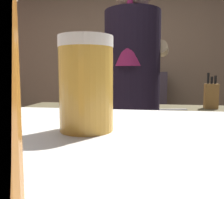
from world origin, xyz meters
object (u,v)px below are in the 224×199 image
at_px(bartender, 132,97).
at_px(knife_block, 211,96).
at_px(chefs_knife, 172,110).
at_px(bottle_olive_oil, 112,66).
at_px(bottle_soy, 123,65).
at_px(pint_glass_far, 86,84).
at_px(mixing_bowl, 100,103).

bearing_deg(bartender, knife_block, -42.96).
xyz_separation_m(bartender, chefs_knife, (0.28, 0.40, -0.13)).
bearing_deg(chefs_knife, bottle_olive_oil, 103.84).
bearing_deg(bottle_soy, bartender, -81.98).
bearing_deg(bottle_soy, pint_glass_far, -84.75).
distance_m(bartender, chefs_knife, 0.51).
height_order(mixing_bowl, pint_glass_far, pint_glass_far).
bearing_deg(mixing_bowl, bartender, -60.81).
bearing_deg(chefs_knife, mixing_bowl, 152.60).
bearing_deg(bartender, pint_glass_far, -174.15).
bearing_deg(bottle_olive_oil, bartender, -77.47).
distance_m(knife_block, mixing_bowl, 0.92).
bearing_deg(bottle_soy, bottle_olive_oil, 167.22).
height_order(knife_block, bottle_olive_oil, bottle_olive_oil).
relative_size(mixing_bowl, chefs_knife, 0.81).
xyz_separation_m(bartender, knife_block, (0.60, 0.54, -0.03)).
bearing_deg(chefs_knife, bartender, -136.50).
height_order(mixing_bowl, chefs_knife, mixing_bowl).
relative_size(mixing_bowl, bottle_soy, 0.73).
relative_size(knife_block, mixing_bowl, 1.48).
height_order(bartender, bottle_olive_oil, bartender).
xyz_separation_m(mixing_bowl, chefs_knife, (0.60, -0.17, -0.02)).
xyz_separation_m(pint_glass_far, bottle_soy, (-0.27, 2.95, 0.15)).
distance_m(knife_block, bottle_olive_oil, 1.67).
relative_size(bartender, bottle_soy, 6.61).
relative_size(bottle_soy, bottle_olive_oil, 1.24).
height_order(knife_block, chefs_knife, knife_block).
height_order(chefs_knife, bottle_olive_oil, bottle_olive_oil).
bearing_deg(mixing_bowl, chefs_knife, -15.60).
xyz_separation_m(knife_block, pint_glass_far, (-0.58, -1.69, 0.16)).
bearing_deg(mixing_bowl, pint_glass_far, -78.92).
relative_size(knife_block, bottle_olive_oil, 1.35).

